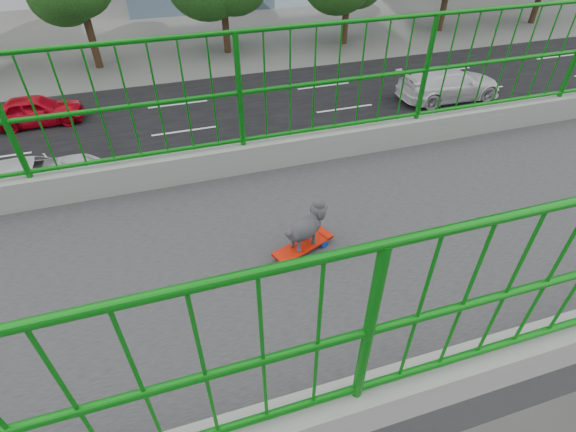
% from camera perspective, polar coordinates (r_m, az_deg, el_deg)
% --- Properties ---
extents(road, '(18.00, 90.00, 0.02)m').
position_cam_1_polar(road, '(18.13, -12.48, 6.70)').
color(road, black).
rests_on(road, ground).
extents(footbridge, '(3.00, 24.00, 7.00)m').
position_cam_1_polar(footbridge, '(4.98, -0.54, -20.25)').
color(footbridge, '#2D2D2F').
rests_on(footbridge, ground).
extents(railing, '(3.00, 24.00, 1.42)m').
position_cam_1_polar(railing, '(3.41, -0.73, -2.98)').
color(railing, gray).
rests_on(railing, footbridge).
extents(skateboard, '(0.35, 0.56, 0.07)m').
position_cam_1_polar(skateboard, '(3.57, 2.01, -4.06)').
color(skateboard, red).
rests_on(skateboard, footbridge).
extents(poodle, '(0.27, 0.41, 0.36)m').
position_cam_1_polar(poodle, '(3.44, 2.39, -1.34)').
color(poodle, '#2A282D').
rests_on(poodle, skateboard).
extents(car_0, '(1.55, 3.85, 1.31)m').
position_cam_1_polar(car_0, '(16.49, 29.37, 1.11)').
color(car_0, black).
rests_on(car_0, ground).
extents(car_2, '(2.47, 5.35, 1.49)m').
position_cam_1_polar(car_2, '(17.93, -30.82, 3.99)').
color(car_2, silver).
rests_on(car_2, ground).
extents(car_3, '(2.24, 5.50, 1.60)m').
position_cam_1_polar(car_3, '(24.62, 20.72, 16.16)').
color(car_3, silver).
rests_on(car_3, ground).
extents(car_4, '(1.62, 4.04, 1.38)m').
position_cam_1_polar(car_4, '(23.69, -30.49, 12.04)').
color(car_4, red).
rests_on(car_4, ground).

